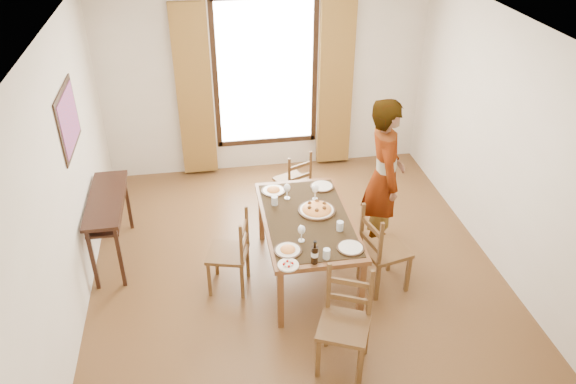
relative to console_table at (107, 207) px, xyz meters
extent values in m
plane|color=#4E3218|center=(2.03, -0.60, -0.68)|extent=(5.00, 5.00, 0.00)
cube|color=silver|center=(2.03, 1.90, 0.67)|extent=(4.50, 0.10, 2.70)
cube|color=silver|center=(2.03, -3.10, 0.67)|extent=(4.50, 0.10, 2.70)
cube|color=silver|center=(-0.22, -0.60, 0.67)|extent=(0.10, 5.00, 2.70)
cube|color=silver|center=(4.28, -0.60, 0.67)|extent=(0.10, 5.00, 2.70)
cube|color=white|center=(2.03, -0.60, 2.04)|extent=(4.50, 5.00, 0.04)
cube|color=white|center=(2.03, 1.87, 0.77)|extent=(1.30, 0.04, 2.00)
cube|color=olive|center=(1.05, 1.81, 0.57)|extent=(0.48, 0.10, 2.40)
cube|color=olive|center=(3.01, 1.81, 0.57)|extent=(0.48, 0.10, 2.40)
cube|color=black|center=(-0.21, 0.00, 1.07)|extent=(0.02, 0.86, 0.66)
cube|color=red|center=(-0.20, 0.00, 1.07)|extent=(0.01, 0.76, 0.56)
cube|color=black|center=(0.00, 0.00, 0.10)|extent=(0.38, 1.20, 0.04)
cube|color=black|center=(0.00, 0.00, -0.02)|extent=(0.34, 1.10, 0.03)
cube|color=black|center=(-0.14, -0.55, -0.30)|extent=(0.04, 0.04, 0.76)
cube|color=black|center=(-0.14, 0.55, -0.30)|extent=(0.04, 0.04, 0.76)
cube|color=black|center=(0.14, -0.55, -0.30)|extent=(0.04, 0.04, 0.76)
cube|color=black|center=(0.14, 0.55, -0.30)|extent=(0.04, 0.04, 0.76)
cube|color=brown|center=(2.12, -0.69, 0.04)|extent=(0.93, 1.62, 0.05)
cube|color=black|center=(2.12, -0.69, 0.07)|extent=(0.86, 1.49, 0.01)
cube|color=brown|center=(1.72, -1.44, -0.33)|extent=(0.06, 0.06, 0.70)
cube|color=brown|center=(1.72, 0.06, -0.33)|extent=(0.06, 0.06, 0.70)
cube|color=brown|center=(2.53, -1.44, -0.33)|extent=(0.06, 0.06, 0.70)
cube|color=brown|center=(2.53, 0.06, -0.33)|extent=(0.06, 0.06, 0.70)
cube|color=brown|center=(1.27, -0.74, -0.25)|extent=(0.50, 0.50, 0.04)
cube|color=brown|center=(1.14, -0.53, -0.47)|extent=(0.04, 0.04, 0.44)
cube|color=brown|center=(1.48, -0.62, -0.47)|extent=(0.04, 0.04, 0.44)
cube|color=brown|center=(1.05, -0.86, -0.47)|extent=(0.04, 0.04, 0.44)
cube|color=brown|center=(1.39, -0.96, -0.47)|extent=(0.04, 0.04, 0.44)
cube|color=brown|center=(1.49, -0.62, 0.00)|extent=(0.04, 0.04, 0.49)
cube|color=brown|center=(1.40, -0.96, 0.00)|extent=(0.04, 0.04, 0.49)
cube|color=brown|center=(1.44, -0.79, -0.10)|extent=(0.12, 0.34, 0.05)
cube|color=brown|center=(1.44, -0.79, 0.07)|extent=(0.12, 0.34, 0.05)
cube|color=brown|center=(2.20, 0.69, -0.28)|extent=(0.50, 0.50, 0.04)
cube|color=brown|center=(2.28, 0.90, -0.48)|extent=(0.04, 0.04, 0.40)
cube|color=brown|center=(2.42, 0.61, -0.48)|extent=(0.04, 0.04, 0.40)
cube|color=brown|center=(1.99, 0.77, -0.48)|extent=(0.04, 0.04, 0.40)
cube|color=brown|center=(2.12, 0.47, -0.48)|extent=(0.04, 0.04, 0.40)
cube|color=brown|center=(2.42, 0.60, -0.05)|extent=(0.03, 0.03, 0.45)
cube|color=brown|center=(2.13, 0.47, -0.05)|extent=(0.03, 0.03, 0.45)
cube|color=brown|center=(2.27, 0.53, -0.14)|extent=(0.30, 0.15, 0.04)
cube|color=brown|center=(2.27, 0.53, 0.02)|extent=(0.30, 0.15, 0.04)
cube|color=brown|center=(2.20, -2.01, -0.21)|extent=(0.58, 0.58, 0.04)
cube|color=brown|center=(1.95, -2.10, -0.45)|extent=(0.04, 0.04, 0.47)
cube|color=brown|center=(2.11, -1.76, -0.45)|extent=(0.04, 0.04, 0.47)
cube|color=brown|center=(2.29, -2.25, -0.45)|extent=(0.04, 0.04, 0.47)
cube|color=brown|center=(2.45, -1.91, -0.45)|extent=(0.04, 0.04, 0.47)
cube|color=brown|center=(2.11, -1.75, 0.05)|extent=(0.04, 0.04, 0.52)
cube|color=brown|center=(2.45, -1.90, 0.05)|extent=(0.04, 0.04, 0.52)
cube|color=brown|center=(2.28, -1.83, -0.06)|extent=(0.35, 0.18, 0.05)
cube|color=brown|center=(2.28, -1.83, 0.13)|extent=(0.35, 0.18, 0.05)
cube|color=brown|center=(2.91, -1.00, -0.22)|extent=(0.52, 0.52, 0.04)
cube|color=brown|center=(3.13, -1.14, -0.45)|extent=(0.04, 0.04, 0.47)
cube|color=brown|center=(2.77, -1.22, -0.45)|extent=(0.04, 0.04, 0.47)
cube|color=brown|center=(3.05, -0.77, -0.45)|extent=(0.04, 0.04, 0.47)
cube|color=brown|center=(2.68, -0.86, -0.45)|extent=(0.04, 0.04, 0.47)
cube|color=brown|center=(2.76, -1.22, 0.04)|extent=(0.04, 0.04, 0.52)
cube|color=brown|center=(2.67, -0.86, 0.04)|extent=(0.04, 0.04, 0.52)
cube|color=brown|center=(2.72, -1.04, -0.06)|extent=(0.11, 0.37, 0.05)
cube|color=brown|center=(2.72, -1.04, 0.13)|extent=(0.11, 0.37, 0.05)
imported|color=#96989E|center=(3.08, -0.28, 0.25)|extent=(0.80, 0.62, 1.87)
cylinder|color=silver|center=(2.41, -0.96, 0.12)|extent=(0.07, 0.07, 0.10)
cylinder|color=silver|center=(1.82, -0.37, 0.12)|extent=(0.07, 0.07, 0.10)
cylinder|color=silver|center=(2.17, -1.38, 0.12)|extent=(0.07, 0.07, 0.10)
camera|label=1|loc=(1.12, -5.47, 3.39)|focal=35.00mm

